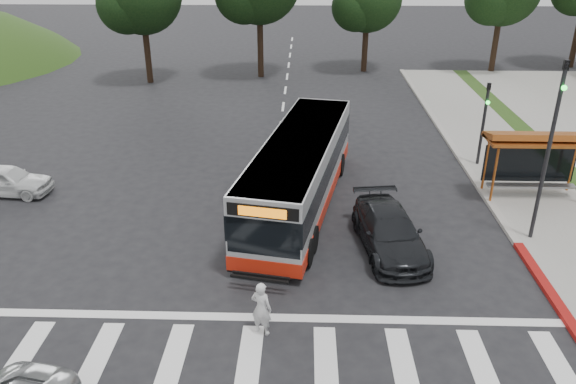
{
  "coord_description": "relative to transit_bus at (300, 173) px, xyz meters",
  "views": [
    {
      "loc": [
        1.36,
        -16.45,
        10.23
      ],
      "look_at": [
        0.8,
        1.89,
        1.6
      ],
      "focal_mm": 35.0,
      "sensor_mm": 36.0,
      "label": 1
    }
  ],
  "objects": [
    {
      "name": "bus_shelter",
      "position": [
        9.59,
        1.13,
        0.9
      ],
      "size": [
        4.2,
        1.6,
        2.86
      ],
      "color": "#A24E1B",
      "rests_on": "sidewalk_east"
    },
    {
      "name": "dark_sedan",
      "position": [
        3.16,
        -3.28,
        -0.75
      ],
      "size": [
        2.59,
        5.04,
        1.4
      ],
      "primitive_type": "imported",
      "rotation": [
        0.0,
        0.0,
        0.13
      ],
      "color": "black",
      "rests_on": "ground"
    },
    {
      "name": "traffic_signal_ne_short",
      "position": [
        8.39,
        4.52,
        1.02
      ],
      "size": [
        0.18,
        0.37,
        4.0
      ],
      "color": "black",
      "rests_on": "ground"
    },
    {
      "name": "pedestrian",
      "position": [
        -0.96,
        -7.93,
        -0.63
      ],
      "size": [
        0.71,
        0.59,
        1.65
      ],
      "primitive_type": "imported",
      "rotation": [
        0.0,
        0.0,
        2.75
      ],
      "color": "silver",
      "rests_on": "ground"
    },
    {
      "name": "sidewalk_east",
      "position": [
        9.79,
        4.03,
        -1.39
      ],
      "size": [
        4.0,
        40.0,
        0.12
      ],
      "primitive_type": "cube",
      "color": "gray",
      "rests_on": "ground"
    },
    {
      "name": "traffic_signal_ne_tall",
      "position": [
        8.39,
        -2.48,
        2.42
      ],
      "size": [
        0.18,
        0.37,
        6.5
      ],
      "color": "black",
      "rests_on": "ground"
    },
    {
      "name": "curb_east",
      "position": [
        7.79,
        4.03,
        -1.38
      ],
      "size": [
        0.3,
        40.0,
        0.15
      ],
      "primitive_type": "cube",
      "color": "#9E9991",
      "rests_on": "ground"
    },
    {
      "name": "transit_bus",
      "position": [
        0.0,
        0.0,
        0.0
      ],
      "size": [
        4.53,
        11.52,
        2.91
      ],
      "primitive_type": null,
      "rotation": [
        0.0,
        0.0,
        -0.19
      ],
      "color": "#ADB0B2",
      "rests_on": "ground"
    },
    {
      "name": "crosswalk_ladder",
      "position": [
        -1.21,
        -8.97,
        -1.45
      ],
      "size": [
        18.0,
        2.6,
        0.01
      ],
      "primitive_type": "cube",
      "color": "silver",
      "rests_on": "ground"
    },
    {
      "name": "ground",
      "position": [
        -1.21,
        -3.97,
        -1.45
      ],
      "size": [
        140.0,
        140.0,
        0.0
      ],
      "primitive_type": "plane",
      "color": "black",
      "rests_on": "ground"
    },
    {
      "name": "west_car_white",
      "position": [
        -12.37,
        0.78,
        -0.82
      ],
      "size": [
        3.81,
        1.75,
        1.27
      ],
      "primitive_type": "imported",
      "rotation": [
        0.0,
        0.0,
        1.5
      ],
      "color": "silver",
      "rests_on": "ground"
    },
    {
      "name": "curb_east_red",
      "position": [
        7.79,
        -5.97,
        -1.38
      ],
      "size": [
        0.32,
        6.0,
        0.15
      ],
      "primitive_type": "cube",
      "color": "maroon",
      "rests_on": "ground"
    }
  ]
}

